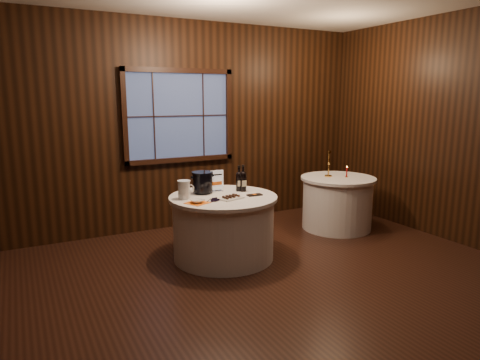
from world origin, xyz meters
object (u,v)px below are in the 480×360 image
port_bottle_left (239,180)px  chocolate_plate (230,197)px  brass_candlestick (329,167)px  chocolate_box (255,195)px  main_table (223,227)px  grape_bunch (215,200)px  ice_bucket (203,182)px  side_table (337,203)px  cracker_bowl (197,201)px  glass_pitcher (184,190)px  red_candle (347,173)px  port_bottle_right (243,180)px  sign_stand (217,184)px

port_bottle_left → chocolate_plate: bearing=-121.2°
brass_candlestick → chocolate_box: bearing=-160.3°
main_table → grape_bunch: bearing=-134.5°
chocolate_plate → grape_bunch: (-0.21, -0.03, 0.00)m
ice_bucket → port_bottle_left: bearing=-11.5°
main_table → side_table: (2.00, 0.30, 0.00)m
cracker_bowl → grape_bunch: bearing=-5.9°
glass_pitcher → cracker_bowl: 0.27m
chocolate_box → red_candle: red_candle is taller
chocolate_plate → red_candle: (2.09, 0.40, 0.05)m
chocolate_plate → grape_bunch: bearing=-172.0°
cracker_bowl → chocolate_box: bearing=1.8°
chocolate_box → red_candle: size_ratio=1.07×
main_table → glass_pitcher: glass_pitcher is taller
port_bottle_right → chocolate_box: size_ratio=1.88×
red_candle → chocolate_plate: bearing=-169.0°
brass_candlestick → chocolate_plate: bearing=-163.1°
cracker_bowl → red_candle: 2.53m
port_bottle_left → sign_stand: bearing=168.8°
side_table → brass_candlestick: bearing=133.9°
ice_bucket → grape_bunch: size_ratio=1.53×
port_bottle_right → cracker_bowl: bearing=-152.5°
chocolate_plate → cracker_bowl: 0.41m
side_table → glass_pitcher: (-2.46, -0.23, 0.49)m
sign_stand → port_bottle_right: bearing=-24.6°
chocolate_plate → chocolate_box: 0.33m
ice_bucket → grape_bunch: bearing=-94.5°
ice_bucket → chocolate_plate: size_ratio=0.83×
port_bottle_right → ice_bucket: bearing=170.9°
main_table → chocolate_box: bearing=-24.6°
grape_bunch → port_bottle_right: bearing=30.4°
brass_candlestick → grape_bunch: bearing=-163.9°
sign_stand → port_bottle_left: bearing=-20.2°
port_bottle_left → cracker_bowl: port_bottle_left is taller
ice_bucket → grape_bunch: (-0.03, -0.44, -0.12)m
cracker_bowl → red_candle: red_candle is taller
grape_bunch → red_candle: size_ratio=1.04×
ice_bucket → glass_pitcher: ice_bucket is taller
main_table → brass_candlestick: bearing=12.0°
ice_bucket → grape_bunch: 0.46m
cracker_bowl → brass_candlestick: brass_candlestick is taller
main_table → glass_pitcher: 0.67m
port_bottle_left → port_bottle_right: bearing=-38.6°
sign_stand → chocolate_plate: (-0.02, -0.42, -0.08)m
port_bottle_right → chocolate_plate: 0.44m
main_table → sign_stand: (0.03, 0.25, 0.48)m
sign_stand → brass_candlestick: 1.88m
chocolate_box → brass_candlestick: (1.56, 0.56, 0.13)m
port_bottle_left → port_bottle_right: size_ratio=0.96×
port_bottle_right → brass_candlestick: (1.58, 0.30, -0.01)m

